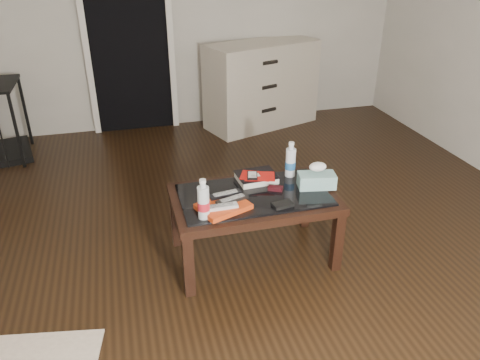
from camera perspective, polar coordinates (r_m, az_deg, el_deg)
The scene contains 16 objects.
ground at distance 3.17m, azimuth -1.87°, elevation -8.48°, with size 5.00×5.00×0.00m, color black.
doorway at distance 5.04m, azimuth -13.52°, elevation 17.15°, with size 0.90×0.08×2.07m.
coffee_table at distance 2.90m, azimuth 1.67°, elevation -2.83°, with size 1.00×0.60×0.46m.
dresser at distance 5.17m, azimuth 2.63°, elevation 11.52°, with size 1.30×0.86×0.90m.
magazines at distance 2.71m, azimuth -2.05°, elevation -3.23°, with size 0.28×0.21×0.03m, color #C13A12.
remote_silver at distance 2.65m, azimuth -2.41°, elevation -3.27°, with size 0.20×0.05×0.02m, color #B9BABF.
remote_black_front at distance 2.73m, azimuth -0.96°, elevation -2.36°, with size 0.20×0.05×0.02m, color black.
remote_black_back at distance 2.78m, azimuth -1.79°, elevation -1.74°, with size 0.20×0.05×0.02m, color black.
textbook at distance 3.02m, azimuth 2.01°, elevation 0.34°, with size 0.25×0.20×0.05m, color black.
dvd_mailers at distance 2.98m, azimuth 1.93°, elevation 0.55°, with size 0.19×0.14×0.01m, color red.
ipod at distance 2.95m, azimuth 1.51°, elevation 0.55°, with size 0.06×0.10×0.02m, color black.
flip_phone at distance 2.91m, azimuth 4.35°, elevation -1.01°, with size 0.09×0.05×0.02m, color black.
wallet at distance 2.74m, azimuth 5.23°, elevation -3.01°, with size 0.12×0.07×0.02m, color black.
water_bottle_left at distance 2.58m, azimuth -4.49°, elevation -2.30°, with size 0.07×0.07×0.24m, color silver.
water_bottle_right at distance 3.05m, azimuth 6.19°, elevation 2.55°, with size 0.07×0.07×0.24m, color white.
tissue_box at distance 2.97m, azimuth 9.32°, elevation -0.04°, with size 0.23×0.12×0.09m, color teal.
Camera 1 is at (-0.57, -2.51, 1.85)m, focal length 35.00 mm.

